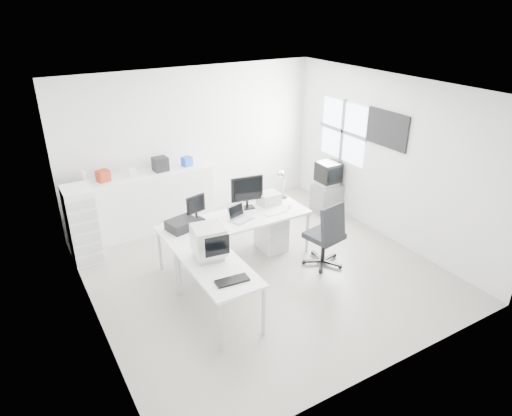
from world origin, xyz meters
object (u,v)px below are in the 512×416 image
side_desk (219,290)px  filing_cabinet (83,225)px  lcd_monitor_small (196,209)px  main_desk (236,240)px  office_chair (324,232)px  inkjet_printer (182,224)px  tv_cabinet (327,198)px  laser_printer (269,198)px  laptop (241,214)px  drawer_pedestal (271,232)px  sideboard (153,201)px  lcd_monitor_large (247,192)px  crt_monitor (209,242)px  crt_tv (328,174)px

side_desk → filing_cabinet: bearing=117.5°
lcd_monitor_small → filing_cabinet: (-1.53, 1.01, -0.33)m
main_desk → office_chair: (1.14, -0.80, 0.19)m
inkjet_printer → tv_cabinet: (3.27, 0.64, -0.54)m
laser_printer → side_desk: bearing=-142.4°
laptop → laser_printer: size_ratio=0.97×
drawer_pedestal → office_chair: size_ratio=0.53×
laptop → tv_cabinet: bearing=2.3°
tv_cabinet → sideboard: 3.35m
main_desk → lcd_monitor_large: 0.78m
sideboard → side_desk: bearing=-91.9°
inkjet_printer → laptop: laptop is taller
laptop → filing_cabinet: bearing=130.4°
side_desk → lcd_monitor_large: 1.92m
lcd_monitor_large → tv_cabinet: bearing=21.9°
filing_cabinet → crt_monitor: bearing=-59.8°
office_chair → tv_cabinet: office_chair is taller
drawer_pedestal → side_desk: bearing=-143.4°
laser_printer → sideboard: 2.17m
office_chair → tv_cabinet: (1.29, 1.53, -0.28)m
crt_tv → filing_cabinet: filing_cabinet is taller
laptop → crt_monitor: bearing=-157.2°
office_chair → main_desk: bearing=134.0°
lcd_monitor_large → crt_monitor: size_ratio=1.21×
main_desk → crt_monitor: bearing=-135.0°
sideboard → crt_tv: bearing=-17.8°
crt_monitor → crt_tv: crt_monitor is taller
main_desk → office_chair: size_ratio=2.13×
main_desk → sideboard: (-0.76, 1.76, 0.17)m
laptop → filing_cabinet: filing_cabinet is taller
laptop → tv_cabinet: laptop is taller
main_desk → laptop: size_ratio=7.24×
lcd_monitor_large → crt_tv: lcd_monitor_large is taller
drawer_pedestal → crt_monitor: crt_monitor is taller
lcd_monitor_large → sideboard: 1.93m
crt_monitor → office_chair: crt_monitor is taller
lcd_monitor_small → drawer_pedestal: bearing=-22.6°
lcd_monitor_small → sideboard: (-0.21, 1.51, -0.41)m
crt_tv → sideboard: size_ratio=0.23×
lcd_monitor_large → filing_cabinet: size_ratio=0.44×
lcd_monitor_large → filing_cabinet: lcd_monitor_large is taller
main_desk → laptop: bearing=-63.4°
lcd_monitor_large → crt_tv: bearing=21.9°
drawer_pedestal → laptop: laptop is taller
lcd_monitor_small → crt_tv: 3.02m
main_desk → side_desk: size_ratio=1.71×
laptop → tv_cabinet: 2.58m
drawer_pedestal → inkjet_printer: inkjet_printer is taller
main_desk → crt_tv: size_ratio=4.80×
main_desk → side_desk: (-0.85, -1.10, 0.00)m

